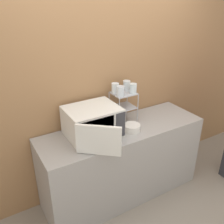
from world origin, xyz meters
TOP-DOWN VIEW (x-y plane):
  - ground_plane at (0.00, 0.00)m, footprint 12.00×12.00m
  - wall_back at (0.00, 0.64)m, footprint 8.00×0.06m
  - counter at (0.00, 0.30)m, footprint 1.88×0.60m
  - microwave at (-0.35, 0.33)m, footprint 0.55×0.71m
  - dish_rack at (0.10, 0.45)m, footprint 0.26×0.23m
  - glass_front_left at (0.02, 0.40)m, footprint 0.08×0.08m
  - glass_back_right at (0.18, 0.51)m, footprint 0.08×0.08m
  - glass_front_right at (0.18, 0.39)m, footprint 0.08×0.08m
  - glass_back_left at (0.03, 0.51)m, footprint 0.08×0.08m
  - bowl at (0.05, 0.20)m, footprint 0.18×0.18m

SIDE VIEW (x-z plane):
  - ground_plane at x=0.00m, z-range 0.00..0.00m
  - counter at x=0.00m, z-range 0.00..0.91m
  - bowl at x=0.05m, z-range 0.91..0.99m
  - microwave at x=-0.35m, z-range 0.91..1.22m
  - dish_rack at x=0.10m, z-range 0.98..1.33m
  - wall_back at x=0.00m, z-range 0.00..2.60m
  - glass_front_left at x=0.02m, z-range 1.26..1.36m
  - glass_back_right at x=0.18m, z-range 1.26..1.36m
  - glass_front_right at x=0.18m, z-range 1.26..1.36m
  - glass_back_left at x=0.03m, z-range 1.26..1.36m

